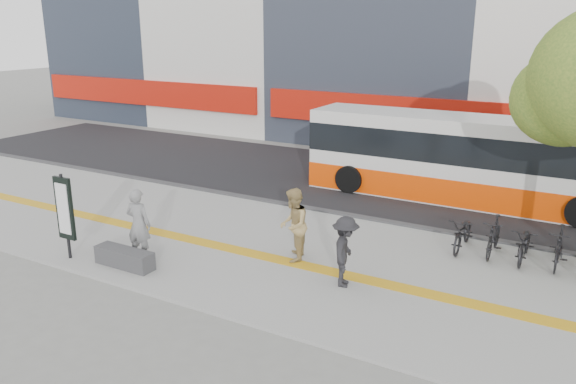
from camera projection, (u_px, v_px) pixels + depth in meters
The scene contains 12 objects.
ground at pixel (241, 273), 13.67m from camera, with size 120.00×120.00×0.00m, color slate.
sidewalk at pixel (273, 251), 14.91m from camera, with size 40.00×7.00×0.08m, color gray.
tactile_strip at pixel (263, 256), 14.48m from camera, with size 40.00×0.45×0.01m, color #C69017.
street at pixel (376, 184), 21.17m from camera, with size 40.00×8.00×0.06m, color black.
curb at pixel (330, 213), 17.82m from camera, with size 40.00×0.25×0.14m, color #37373A.
bench at pixel (125, 258), 13.81m from camera, with size 1.60×0.45×0.45m, color #37373A.
signboard at pixel (65, 210), 14.01m from camera, with size 0.55×0.10×2.20m.
bus at pixel (465, 162), 18.82m from camera, with size 10.53×2.50×2.80m.
bicycle_row at pixel (525, 243), 14.09m from camera, with size 3.64×1.71×1.00m.
seated_woman at pixel (139, 224), 14.08m from camera, with size 0.67×0.44×1.83m, color black.
pedestrian_tan at pixel (293, 225), 14.01m from camera, with size 0.90×0.70×1.85m, color tan.
pedestrian_dark at pixel (345, 252), 12.66m from camera, with size 1.05×0.61×1.63m, color black.
Camera 1 is at (7.16, -10.35, 5.80)m, focal length 35.35 mm.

